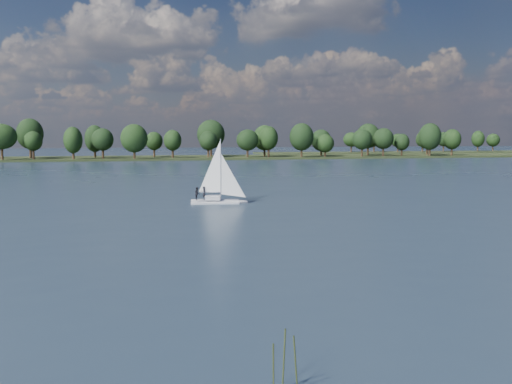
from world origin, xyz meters
TOP-DOWN VIEW (x-y plane):
  - ground at (0.00, 100.00)m, footprint 700.00×700.00m
  - far_shore at (0.00, 212.00)m, footprint 660.00×40.00m
  - far_shore_back at (160.00, 260.00)m, footprint 220.00×30.00m
  - sailboat at (-8.74, 51.13)m, footprint 7.14×2.97m
  - treeline at (-13.64, 208.50)m, footprint 563.30×73.61m

SIDE VIEW (x-z plane):
  - ground at x=0.00m, z-range 0.00..0.00m
  - far_shore at x=0.00m, z-range -0.75..0.75m
  - far_shore_back at x=160.00m, z-range -0.70..0.70m
  - sailboat at x=-8.74m, z-range -2.01..7.10m
  - treeline at x=-13.64m, z-range -0.92..16.92m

